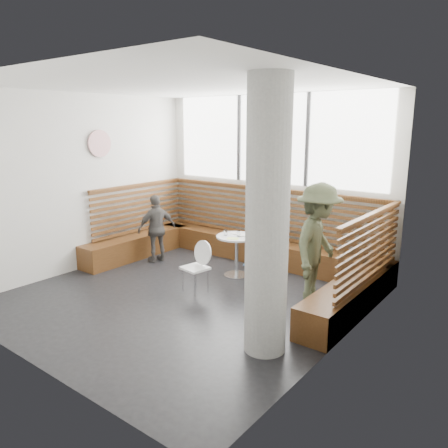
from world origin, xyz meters
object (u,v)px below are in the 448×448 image
Objects in this scene: cafe_chair at (198,263)px; child_left at (157,229)px; child_back at (259,235)px; cafe_table at (237,247)px; concrete_column at (267,220)px; adult_man at (318,245)px.

child_left is at bearing 166.42° from cafe_chair.
child_left is at bearing -164.02° from child_back.
cafe_chair is (-0.07, -0.97, -0.05)m from cafe_table.
cafe_table is at bearing 95.39° from cafe_chair.
child_back is 2.02m from child_left.
cafe_table is 0.58m from child_back.
child_back reaches higher than cafe_table.
concrete_column is at bearing -16.91° from cafe_chair.
concrete_column is 3.12m from child_back.
concrete_column is 4.33× the size of cafe_table.
child_left is at bearing 155.12° from concrete_column.
adult_man reaches higher than cafe_table.
cafe_table is 0.56× the size of child_back.
adult_man is at bearing -9.38° from cafe_table.
adult_man is at bearing 110.08° from child_left.
adult_man is (1.74, 0.70, 0.44)m from cafe_chair.
cafe_chair is at bearing 104.13° from adult_man.
child_left reaches higher than cafe_table.
cafe_chair is at bearing -104.65° from child_back.
child_left is at bearing -171.51° from cafe_table.
adult_man reaches higher than child_left.
child_back reaches higher than child_left.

